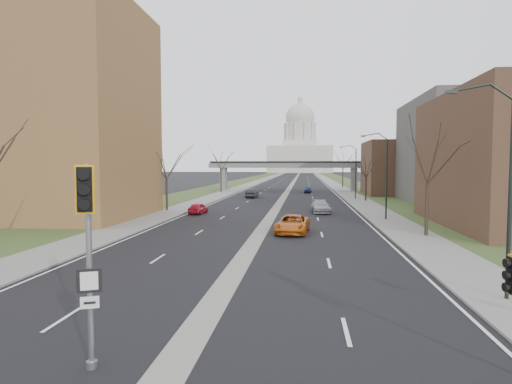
% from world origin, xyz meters
% --- Properties ---
extents(ground, '(700.00, 700.00, 0.00)m').
position_xyz_m(ground, '(0.00, 0.00, 0.00)').
color(ground, black).
rests_on(ground, ground).
extents(road_surface, '(20.00, 600.00, 0.01)m').
position_xyz_m(road_surface, '(0.00, 150.00, 0.01)').
color(road_surface, black).
rests_on(road_surface, ground).
extents(median_strip, '(1.20, 600.00, 0.02)m').
position_xyz_m(median_strip, '(0.00, 150.00, 0.00)').
color(median_strip, gray).
rests_on(median_strip, ground).
extents(sidewalk_right, '(4.00, 600.00, 0.12)m').
position_xyz_m(sidewalk_right, '(12.00, 150.00, 0.06)').
color(sidewalk_right, gray).
rests_on(sidewalk_right, ground).
extents(sidewalk_left, '(4.00, 600.00, 0.12)m').
position_xyz_m(sidewalk_left, '(-12.00, 150.00, 0.06)').
color(sidewalk_left, gray).
rests_on(sidewalk_left, ground).
extents(grass_verge_right, '(8.00, 600.00, 0.10)m').
position_xyz_m(grass_verge_right, '(18.00, 150.00, 0.05)').
color(grass_verge_right, '#2F401D').
rests_on(grass_verge_right, ground).
extents(grass_verge_left, '(8.00, 600.00, 0.10)m').
position_xyz_m(grass_verge_left, '(-18.00, 150.00, 0.05)').
color(grass_verge_left, '#2F401D').
rests_on(grass_verge_left, ground).
extents(apartment_building, '(25.00, 16.00, 22.00)m').
position_xyz_m(apartment_building, '(-26.00, 30.00, 11.00)').
color(apartment_building, brown).
rests_on(apartment_building, ground).
extents(commercial_block_mid, '(18.00, 22.00, 15.00)m').
position_xyz_m(commercial_block_mid, '(28.00, 52.00, 7.50)').
color(commercial_block_mid, '#55524D').
rests_on(commercial_block_mid, ground).
extents(commercial_block_far, '(14.00, 14.00, 10.00)m').
position_xyz_m(commercial_block_far, '(22.00, 70.00, 5.00)').
color(commercial_block_far, '#513626').
rests_on(commercial_block_far, ground).
extents(pedestrian_bridge, '(34.00, 3.00, 6.45)m').
position_xyz_m(pedestrian_bridge, '(0.00, 80.00, 4.84)').
color(pedestrian_bridge, slate).
rests_on(pedestrian_bridge, ground).
extents(capitol, '(48.00, 42.00, 55.75)m').
position_xyz_m(capitol, '(0.00, 320.00, 18.60)').
color(capitol, '#B9B6A9').
rests_on(capitol, ground).
extents(streetlight_near, '(2.61, 0.20, 8.70)m').
position_xyz_m(streetlight_near, '(10.99, 6.00, 6.95)').
color(streetlight_near, black).
rests_on(streetlight_near, sidewalk_right).
extents(streetlight_mid, '(2.61, 0.20, 8.70)m').
position_xyz_m(streetlight_mid, '(10.99, 32.00, 6.95)').
color(streetlight_mid, black).
rests_on(streetlight_mid, sidewalk_right).
extents(streetlight_far, '(2.61, 0.20, 8.70)m').
position_xyz_m(streetlight_far, '(10.99, 58.00, 6.95)').
color(streetlight_far, black).
rests_on(streetlight_far, sidewalk_right).
extents(tree_left_b, '(6.75, 6.75, 8.81)m').
position_xyz_m(tree_left_b, '(-13.00, 38.00, 6.23)').
color(tree_left_b, '#382B21').
rests_on(tree_left_b, sidewalk_left).
extents(tree_left_c, '(7.65, 7.65, 9.99)m').
position_xyz_m(tree_left_c, '(-13.00, 72.00, 7.04)').
color(tree_left_c, '#382B21').
rests_on(tree_left_c, sidewalk_left).
extents(tree_right_a, '(7.20, 7.20, 9.40)m').
position_xyz_m(tree_right_a, '(13.00, 22.00, 6.64)').
color(tree_right_a, '#382B21').
rests_on(tree_right_a, sidewalk_right).
extents(tree_right_b, '(6.30, 6.30, 8.22)m').
position_xyz_m(tree_right_b, '(13.00, 55.00, 5.82)').
color(tree_right_b, '#382B21').
rests_on(tree_right_b, sidewalk_right).
extents(tree_right_c, '(7.65, 7.65, 9.99)m').
position_xyz_m(tree_right_c, '(13.00, 95.00, 7.04)').
color(tree_right_c, '#382B21').
rests_on(tree_right_c, sidewalk_right).
extents(signal_pole_median, '(0.80, 0.93, 5.58)m').
position_xyz_m(signal_pole_median, '(-2.02, -1.67, 3.89)').
color(signal_pole_median, gray).
rests_on(signal_pole_median, ground).
extents(car_left_near, '(1.73, 3.87, 1.29)m').
position_xyz_m(car_left_near, '(-8.47, 35.47, 0.65)').
color(car_left_near, '#AC1324').
rests_on(car_left_near, ground).
extents(car_left_far, '(1.82, 4.56, 1.47)m').
position_xyz_m(car_left_far, '(-5.29, 60.23, 0.74)').
color(car_left_far, black).
rests_on(car_left_far, ground).
extents(car_right_near, '(2.95, 5.56, 1.49)m').
position_xyz_m(car_right_near, '(2.65, 22.64, 0.74)').
color(car_right_near, '#C65E15').
rests_on(car_right_near, ground).
extents(car_right_mid, '(2.35, 5.05, 1.43)m').
position_xyz_m(car_right_mid, '(5.51, 38.12, 0.71)').
color(car_right_mid, '#98989F').
rests_on(car_right_mid, ground).
extents(car_right_far, '(1.67, 3.87, 1.30)m').
position_xyz_m(car_right_far, '(4.33, 74.27, 0.65)').
color(car_right_far, navy).
rests_on(car_right_far, ground).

